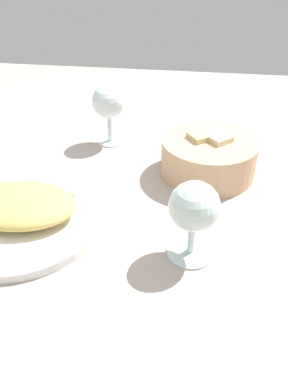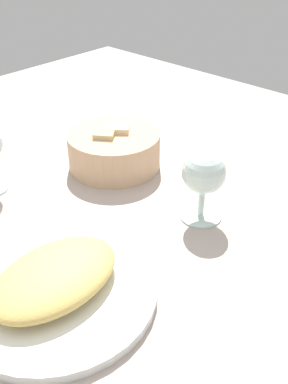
# 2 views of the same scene
# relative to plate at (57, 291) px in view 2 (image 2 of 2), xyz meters

# --- Properties ---
(ground_plane) EXTENTS (1.40, 1.40, 0.02)m
(ground_plane) POSITION_rel_plate_xyz_m (0.16, 0.11, -0.02)
(ground_plane) COLOR #AF9E95
(plate) EXTENTS (0.26, 0.26, 0.01)m
(plate) POSITION_rel_plate_xyz_m (0.00, 0.00, 0.00)
(plate) COLOR white
(plate) RESTS_ON ground_plane
(omelette) EXTENTS (0.18, 0.12, 0.04)m
(omelette) POSITION_rel_plate_xyz_m (0.00, 0.00, 0.03)
(omelette) COLOR #DEB85E
(omelette) RESTS_ON plate
(lettuce_garnish) EXTENTS (0.05, 0.05, 0.01)m
(lettuce_garnish) POSITION_rel_plate_xyz_m (0.05, 0.05, 0.01)
(lettuce_garnish) COLOR #4B7E3C
(lettuce_garnish) RESTS_ON plate
(bread_basket) EXTENTS (0.17, 0.17, 0.08)m
(bread_basket) POSITION_rel_plate_xyz_m (0.29, 0.19, 0.03)
(bread_basket) COLOR #D5AA82
(bread_basket) RESTS_ON ground_plane
(wine_glass_near) EXTENTS (0.07, 0.07, 0.12)m
(wine_glass_near) POSITION_rel_plate_xyz_m (0.27, -0.03, 0.07)
(wine_glass_near) COLOR silver
(wine_glass_near) RESTS_ON ground_plane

